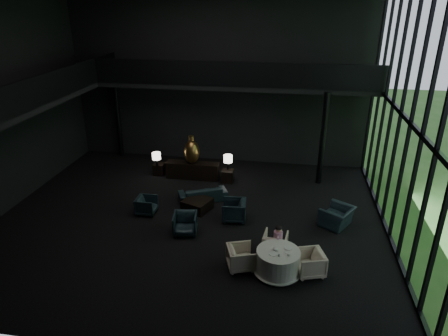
% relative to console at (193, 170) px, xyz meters
% --- Properties ---
extents(floor, '(14.00, 12.00, 0.02)m').
position_rel_console_xyz_m(floor, '(0.75, -3.58, -0.37)').
color(floor, black).
rests_on(floor, ground).
extents(wall_back, '(14.00, 0.04, 8.00)m').
position_rel_console_xyz_m(wall_back, '(0.75, 2.42, 3.63)').
color(wall_back, black).
rests_on(wall_back, ground).
extents(wall_front, '(14.00, 0.04, 8.00)m').
position_rel_console_xyz_m(wall_front, '(0.75, -9.58, 3.63)').
color(wall_front, black).
rests_on(wall_front, ground).
extents(curtain_wall, '(0.20, 12.00, 8.00)m').
position_rel_console_xyz_m(curtain_wall, '(7.70, -3.58, 3.63)').
color(curtain_wall, black).
rests_on(curtain_wall, ground).
extents(mezzanine_left, '(2.00, 12.00, 0.25)m').
position_rel_console_xyz_m(mezzanine_left, '(-5.25, -3.58, 3.63)').
color(mezzanine_left, black).
rests_on(mezzanine_left, wall_left).
extents(mezzanine_back, '(12.00, 2.00, 0.25)m').
position_rel_console_xyz_m(mezzanine_back, '(1.75, 1.42, 3.63)').
color(mezzanine_back, black).
rests_on(mezzanine_back, wall_back).
extents(railing_left, '(0.06, 12.00, 1.00)m').
position_rel_console_xyz_m(railing_left, '(-4.25, -3.58, 4.23)').
color(railing_left, black).
rests_on(railing_left, mezzanine_left).
extents(railing_back, '(12.00, 0.06, 1.00)m').
position_rel_console_xyz_m(railing_back, '(1.75, 0.42, 4.23)').
color(railing_back, black).
rests_on(railing_back, mezzanine_back).
extents(column_nw, '(0.24, 0.24, 4.00)m').
position_rel_console_xyz_m(column_nw, '(-4.25, 2.12, 1.63)').
color(column_nw, black).
rests_on(column_nw, floor).
extents(column_ne, '(0.24, 0.24, 4.00)m').
position_rel_console_xyz_m(column_ne, '(5.55, 0.42, 1.63)').
color(column_ne, black).
rests_on(column_ne, floor).
extents(console, '(2.34, 0.53, 0.75)m').
position_rel_console_xyz_m(console, '(0.00, 0.00, 0.00)').
color(console, black).
rests_on(console, floor).
extents(bronze_urn, '(0.67, 0.67, 1.26)m').
position_rel_console_xyz_m(bronze_urn, '(0.00, -0.05, 0.91)').
color(bronze_urn, olive).
rests_on(bronze_urn, console).
extents(side_table_left, '(0.48, 0.48, 0.52)m').
position_rel_console_xyz_m(side_table_left, '(-1.60, 0.16, -0.11)').
color(side_table_left, black).
rests_on(side_table_left, floor).
extents(table_lamp_left, '(0.38, 0.38, 0.64)m').
position_rel_console_xyz_m(table_lamp_left, '(-1.60, -0.12, 0.61)').
color(table_lamp_left, black).
rests_on(table_lamp_left, side_table_left).
extents(side_table_right, '(0.49, 0.49, 0.54)m').
position_rel_console_xyz_m(side_table_right, '(1.60, -0.12, -0.10)').
color(side_table_right, black).
rests_on(side_table_right, floor).
extents(table_lamp_right, '(0.39, 0.39, 0.65)m').
position_rel_console_xyz_m(table_lamp_right, '(1.60, -0.01, 0.64)').
color(table_lamp_right, black).
rests_on(table_lamp_right, side_table_right).
extents(sofa, '(1.79, 1.18, 0.68)m').
position_rel_console_xyz_m(sofa, '(0.89, -1.99, -0.03)').
color(sofa, black).
rests_on(sofa, floor).
extents(lounge_armchair_west, '(0.62, 0.66, 0.68)m').
position_rel_console_xyz_m(lounge_armchair_west, '(-0.96, -3.37, -0.03)').
color(lounge_armchair_west, black).
rests_on(lounge_armchair_west, floor).
extents(lounge_armchair_east, '(0.92, 0.97, 0.93)m').
position_rel_console_xyz_m(lounge_armchair_east, '(2.33, -3.33, 0.09)').
color(lounge_armchair_east, black).
rests_on(lounge_armchair_east, floor).
extents(lounge_armchair_south, '(0.92, 0.87, 0.84)m').
position_rel_console_xyz_m(lounge_armchair_south, '(0.81, -4.48, 0.05)').
color(lounge_armchair_south, black).
rests_on(lounge_armchair_south, floor).
extents(window_armchair, '(1.19, 1.32, 0.96)m').
position_rel_console_xyz_m(window_armchair, '(5.98, -3.12, 0.11)').
color(window_armchair, black).
rests_on(window_armchair, floor).
extents(coffee_table, '(1.21, 1.21, 0.41)m').
position_rel_console_xyz_m(coffee_table, '(0.85, -2.79, -0.17)').
color(coffee_table, black).
rests_on(coffee_table, floor).
extents(dining_table, '(1.44, 1.44, 0.75)m').
position_rel_console_xyz_m(dining_table, '(4.02, -6.13, -0.05)').
color(dining_table, white).
rests_on(dining_table, floor).
extents(dining_chair_north, '(0.77, 0.73, 0.72)m').
position_rel_console_xyz_m(dining_chair_north, '(3.90, -5.10, -0.01)').
color(dining_chair_north, tan).
rests_on(dining_chair_north, floor).
extents(dining_chair_east, '(0.96, 0.99, 0.83)m').
position_rel_console_xyz_m(dining_chair_east, '(4.94, -6.02, 0.04)').
color(dining_chair_east, tan).
rests_on(dining_chair_east, floor).
extents(dining_chair_west, '(0.94, 0.97, 0.80)m').
position_rel_console_xyz_m(dining_chair_west, '(2.93, -6.06, 0.03)').
color(dining_chair_west, '#B0A698').
rests_on(dining_chair_west, floor).
extents(child, '(0.28, 0.28, 0.60)m').
position_rel_console_xyz_m(child, '(3.98, -5.24, 0.38)').
color(child, '#C4739F').
rests_on(child, dining_chair_north).
extents(plate_a, '(0.26, 0.26, 0.02)m').
position_rel_console_xyz_m(plate_a, '(3.89, -6.29, 0.38)').
color(plate_a, white).
rests_on(plate_a, dining_table).
extents(plate_b, '(0.25, 0.25, 0.02)m').
position_rel_console_xyz_m(plate_b, '(4.29, -5.93, 0.39)').
color(plate_b, white).
rests_on(plate_b, dining_table).
extents(saucer, '(0.18, 0.18, 0.01)m').
position_rel_console_xyz_m(saucer, '(4.25, -6.15, 0.38)').
color(saucer, white).
rests_on(saucer, dining_table).
extents(coffee_cup, '(0.10, 0.10, 0.07)m').
position_rel_console_xyz_m(coffee_cup, '(4.31, -6.29, 0.42)').
color(coffee_cup, white).
rests_on(coffee_cup, saucer).
extents(cereal_bowl, '(0.17, 0.17, 0.08)m').
position_rel_console_xyz_m(cereal_bowl, '(3.94, -6.09, 0.42)').
color(cereal_bowl, white).
rests_on(cereal_bowl, dining_table).
extents(cream_pot, '(0.06, 0.06, 0.07)m').
position_rel_console_xyz_m(cream_pot, '(4.04, -6.38, 0.41)').
color(cream_pot, '#99999E').
rests_on(cream_pot, dining_table).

